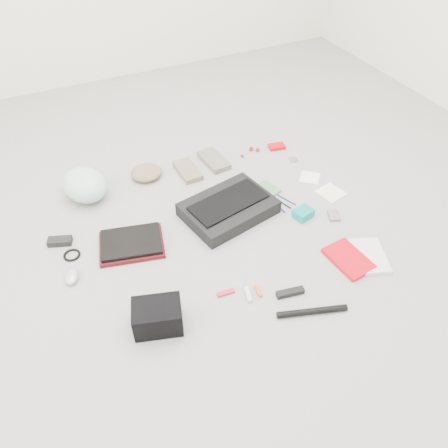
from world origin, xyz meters
name	(u,v)px	position (x,y,z in m)	size (l,w,h in m)	color
ground_plane	(224,231)	(0.00, 0.00, 0.00)	(4.00, 4.00, 0.00)	gray
messenger_bag	(228,208)	(0.08, 0.11, 0.04)	(0.46, 0.33, 0.08)	black
bag_flap	(229,202)	(0.08, 0.11, 0.08)	(0.41, 0.19, 0.01)	black
laptop_sleeve	(132,245)	(-0.46, 0.10, 0.01)	(0.31, 0.23, 0.02)	#4B0D13
laptop	(131,242)	(-0.46, 0.10, 0.03)	(0.29, 0.21, 0.02)	black
bike_helmet	(85,185)	(-0.57, 0.58, 0.08)	(0.23, 0.28, 0.17)	silver
beanie	(146,172)	(-0.21, 0.61, 0.03)	(0.18, 0.17, 0.06)	#8B6C4F
mitten_left	(188,171)	(0.02, 0.54, 0.02)	(0.11, 0.22, 0.03)	#7E6F55
mitten_right	(214,160)	(0.20, 0.57, 0.02)	(0.11, 0.23, 0.03)	slate
power_brick	(60,241)	(-0.78, 0.27, 0.02)	(0.12, 0.05, 0.03)	black
cable_coil	(72,255)	(-0.74, 0.16, 0.01)	(0.08, 0.08, 0.01)	black
mouse	(72,277)	(-0.77, 0.02, 0.02)	(0.06, 0.10, 0.04)	#ACACB2
camera_bag	(158,317)	(-0.49, -0.39, 0.06)	(0.20, 0.14, 0.13)	black
multitool	(226,293)	(-0.17, -0.37, 0.01)	(0.08, 0.02, 0.01)	red
toiletry_tube_white	(248,294)	(-0.08, -0.42, 0.01)	(0.02, 0.02, 0.08)	silver
toiletry_tube_orange	(258,291)	(-0.03, -0.42, 0.01)	(0.02, 0.02, 0.06)	#F05E0F
u_lock	(290,293)	(0.09, -0.49, 0.01)	(0.13, 0.03, 0.03)	black
bike_pump	(312,311)	(0.12, -0.62, 0.01)	(0.03, 0.03, 0.31)	black
book_red	(348,259)	(0.45, -0.44, 0.01)	(0.15, 0.23, 0.02)	red
book_white	(369,256)	(0.55, -0.47, 0.01)	(0.15, 0.23, 0.02)	silver
notepad	(268,189)	(0.37, 0.19, 0.01)	(0.10, 0.13, 0.01)	#4A8049
pen_blue	(279,206)	(0.35, 0.04, 0.00)	(0.01, 0.01, 0.12)	navy
pen_black	(281,202)	(0.38, 0.06, 0.00)	(0.01, 0.01, 0.14)	black
pen_navy	(287,200)	(0.42, 0.07, 0.00)	(0.01, 0.01, 0.13)	navy
accordion_wallet	(303,213)	(0.43, -0.08, 0.02)	(0.10, 0.08, 0.05)	#0D8D91
card_deck	(334,216)	(0.57, -0.15, 0.01)	(0.06, 0.08, 0.02)	gray
napkin_top	(310,177)	(0.65, 0.19, 0.00)	(0.11, 0.11, 0.01)	white
napkin_bottom	(331,193)	(0.68, 0.01, 0.00)	(0.13, 0.13, 0.01)	white
lollipop_a	(242,156)	(0.39, 0.55, 0.01)	(0.02, 0.02, 0.02)	maroon
lollipop_b	(251,149)	(0.47, 0.59, 0.01)	(0.03, 0.03, 0.03)	#9B1D04
lollipop_c	(258,149)	(0.51, 0.56, 0.01)	(0.03, 0.03, 0.03)	#B01428
altoids_tin	(277,147)	(0.63, 0.54, 0.01)	(0.10, 0.07, 0.02)	red
stamp_sheet	(293,159)	(0.66, 0.38, 0.00)	(0.05, 0.06, 0.00)	slate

